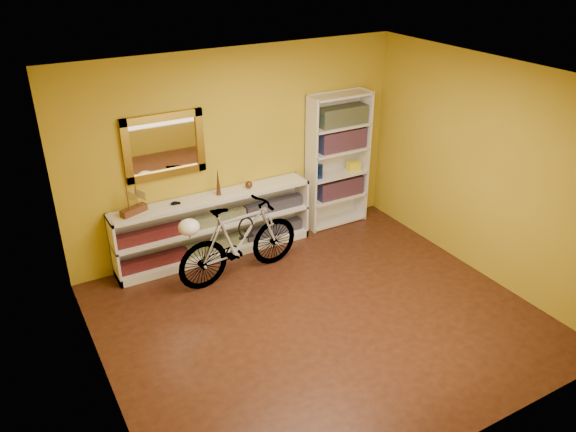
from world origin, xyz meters
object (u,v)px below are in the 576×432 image
console_unit (215,226)px  helmet (189,227)px  bookcase (338,161)px  bicycle (239,240)px

console_unit → helmet: size_ratio=10.63×
console_unit → bookcase: size_ratio=1.37×
bookcase → bicycle: bearing=-161.1°
bookcase → helmet: (-2.44, -0.68, -0.09)m
console_unit → helmet: helmet is taller
bookcase → bicycle: bookcase is taller
console_unit → bicycle: 0.60m
console_unit → helmet: bearing=-130.7°
console_unit → bicycle: (0.07, -0.59, 0.06)m
bookcase → console_unit: bearing=-179.2°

